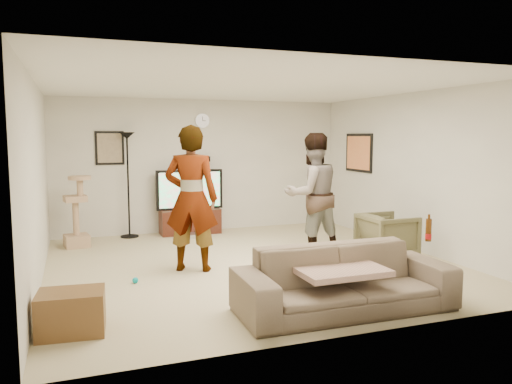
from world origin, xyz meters
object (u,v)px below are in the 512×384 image
object	(u,v)px
cat_tree	(76,211)
armchair	(387,236)
sofa	(345,280)
beer_bottle	(429,230)
tv	(190,190)
floor_lamp	(128,185)
person_left	(191,198)
tv_stand	(190,221)
person_right	(312,195)
side_table	(71,312)

from	to	relation	value
cat_tree	armchair	distance (m)	4.97
sofa	beer_bottle	world-z (taller)	beer_bottle
sofa	cat_tree	bearing A→B (deg)	122.92
tv	cat_tree	distance (m)	2.08
floor_lamp	sofa	distance (m)	5.03
person_left	armchair	xyz separation A→B (m)	(2.90, -0.31, -0.65)
tv_stand	person_left	size ratio (longest dim) A/B	0.56
person_right	side_table	distance (m)	4.06
tv	floor_lamp	size ratio (longest dim) A/B	0.66
person_right	armchair	xyz separation A→B (m)	(0.98, -0.54, -0.60)
tv_stand	side_table	bearing A→B (deg)	-115.83
cat_tree	armchair	size ratio (longest dim) A/B	1.61
floor_lamp	sofa	world-z (taller)	floor_lamp
tv_stand	tv	bearing A→B (deg)	0.00
tv	person_right	xyz separation A→B (m)	(1.37, -2.32, 0.10)
sofa	beer_bottle	bearing A→B (deg)	1.14
person_left	armchair	distance (m)	2.99
cat_tree	beer_bottle	size ratio (longest dim) A/B	4.71
tv_stand	armchair	size ratio (longest dim) A/B	1.51
tv_stand	sofa	bearing A→B (deg)	-82.90
tv_stand	tv	distance (m)	0.60
tv	floor_lamp	world-z (taller)	floor_lamp
tv	side_table	distance (m)	4.83
sofa	side_table	size ratio (longest dim) A/B	3.82
floor_lamp	person_left	world-z (taller)	person_left
person_left	tv	bearing A→B (deg)	-77.45
tv_stand	person_right	size ratio (longest dim) A/B	0.59
tv	floor_lamp	distance (m)	1.11
floor_lamp	side_table	xyz separation A→B (m)	(-0.99, -4.36, -0.74)
floor_lamp	cat_tree	size ratio (longest dim) A/B	1.60
sofa	tv_stand	bearing A→B (deg)	98.24
tv	sofa	distance (m)	4.72
person_right	tv_stand	bearing A→B (deg)	-62.82
floor_lamp	person_left	size ratio (longest dim) A/B	0.96
floor_lamp	side_table	world-z (taller)	floor_lamp
tv_stand	beer_bottle	xyz separation A→B (m)	(1.62, -4.66, 0.56)
cat_tree	floor_lamp	bearing A→B (deg)	30.38
side_table	armchair	bearing A→B (deg)	18.17
cat_tree	person_left	world-z (taller)	person_left
floor_lamp	person_right	xyz separation A→B (m)	(2.47, -2.37, -0.01)
cat_tree	tv	bearing A→B (deg)	13.57
person_right	sofa	xyz separation A→B (m)	(-0.79, -2.34, -0.60)
side_table	floor_lamp	bearing A→B (deg)	77.26
tv	beer_bottle	bearing A→B (deg)	-70.81
sofa	beer_bottle	size ratio (longest dim) A/B	9.05
cat_tree	side_table	size ratio (longest dim) A/B	1.99
cat_tree	armchair	world-z (taller)	cat_tree
person_left	cat_tree	bearing A→B (deg)	-30.09
tv	sofa	bearing A→B (deg)	-82.90
side_table	cat_tree	bearing A→B (deg)	88.75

